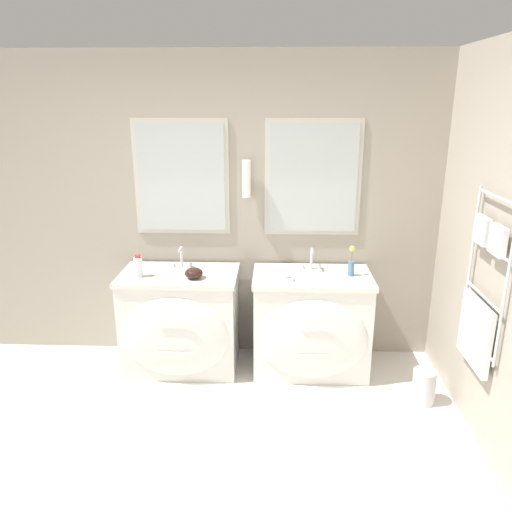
{
  "coord_description": "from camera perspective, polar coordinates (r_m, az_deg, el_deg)",
  "views": [
    {
      "loc": [
        0.61,
        -2.1,
        2.22
      ],
      "look_at": [
        0.47,
        1.43,
        1.1
      ],
      "focal_mm": 35.0,
      "sensor_mm": 36.0,
      "label": 1
    }
  ],
  "objects": [
    {
      "name": "vanity_left",
      "position": [
        4.27,
        -8.66,
        -7.4
      ],
      "size": [
        0.97,
        0.65,
        0.85
      ],
      "color": "silver",
      "rests_on": "ground_plane"
    },
    {
      "name": "vanity_right",
      "position": [
        4.21,
        6.31,
        -7.69
      ],
      "size": [
        0.97,
        0.65,
        0.85
      ],
      "color": "silver",
      "rests_on": "ground_plane"
    },
    {
      "name": "wall_back",
      "position": [
        4.31,
        -5.78,
        5.29
      ],
      "size": [
        5.6,
        0.15,
        2.6
      ],
      "color": "#9E9384",
      "rests_on": "ground_plane"
    },
    {
      "name": "flower_vase",
      "position": [
        4.08,
        10.85,
        -0.9
      ],
      "size": [
        0.05,
        0.05,
        0.25
      ],
      "color": "teal",
      "rests_on": "vanity_right"
    },
    {
      "name": "wall_right",
      "position": [
        3.46,
        26.29,
        0.17
      ],
      "size": [
        0.13,
        4.06,
        2.6
      ],
      "color": "#9E9384",
      "rests_on": "ground_plane"
    },
    {
      "name": "faucet_right",
      "position": [
        4.19,
        6.38,
        -0.38
      ],
      "size": [
        0.17,
        0.11,
        0.18
      ],
      "color": "silver",
      "rests_on": "vanity_right"
    },
    {
      "name": "faucet_left",
      "position": [
        4.25,
        -8.53,
        -0.2
      ],
      "size": [
        0.17,
        0.11,
        0.18
      ],
      "color": "silver",
      "rests_on": "vanity_left"
    },
    {
      "name": "soap_dish",
      "position": [
        3.94,
        3.5,
        -2.56
      ],
      "size": [
        0.11,
        0.08,
        0.04
      ],
      "color": "white",
      "rests_on": "vanity_right"
    },
    {
      "name": "amenity_bowl",
      "position": [
        4.0,
        -7.12,
        -1.95
      ],
      "size": [
        0.14,
        0.14,
        0.09
      ],
      "color": "black",
      "rests_on": "vanity_left"
    },
    {
      "name": "toiletry_bottle",
      "position": [
        4.1,
        -13.31,
        -1.17
      ],
      "size": [
        0.07,
        0.07,
        0.18
      ],
      "color": "silver",
      "rests_on": "vanity_left"
    },
    {
      "name": "waste_bin",
      "position": [
        4.11,
        18.62,
        -13.89
      ],
      "size": [
        0.18,
        0.18,
        0.27
      ],
      "color": "#B7B7BC",
      "rests_on": "ground_plane"
    }
  ]
}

